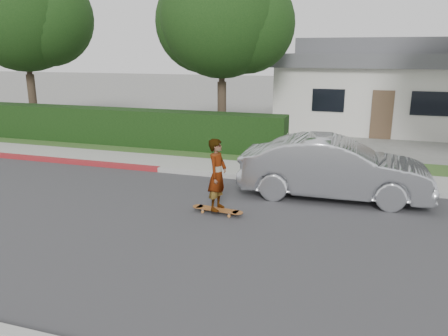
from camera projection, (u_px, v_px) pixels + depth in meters
The scene contains 13 objects.
ground at pixel (45, 212), 10.41m from camera, with size 120.00×120.00×0.00m, color slate.
road at pixel (45, 212), 10.41m from camera, with size 60.00×8.00×0.01m, color #2D2D30.
curb_far at pixel (131, 167), 14.16m from camera, with size 60.00×0.20×0.15m, color #9E9E99.
curb_red_section at pixel (7, 156), 15.65m from camera, with size 12.00×0.21×0.15m, color maroon.
sidewalk_far at pixel (144, 161), 14.99m from camera, with size 60.00×1.60×0.12m, color gray.
planting_strip at pixel (164, 151), 16.47m from camera, with size 60.00×1.60×0.10m, color #2D4C1E.
hedge at pixel (103, 126), 17.73m from camera, with size 15.00×1.00×1.50m, color black.
tree_left at pixel (26, 15), 19.26m from camera, with size 5.99×5.21×8.00m.
tree_center at pixel (223, 20), 17.14m from camera, with size 5.66×4.84×7.44m.
house at pixel (386, 84), 22.19m from camera, with size 10.60×8.60×4.30m.
skateboard at pixel (217, 210), 10.24m from camera, with size 1.29×0.38×0.12m.
skateboarder at pixel (217, 175), 10.02m from camera, with size 0.61×0.40×1.68m, color white.
car_silver at pixel (334, 168), 11.28m from camera, with size 1.67×4.80×1.58m, color #B1B3B8.
Camera 1 is at (7.09, -7.99, 3.71)m, focal length 35.00 mm.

